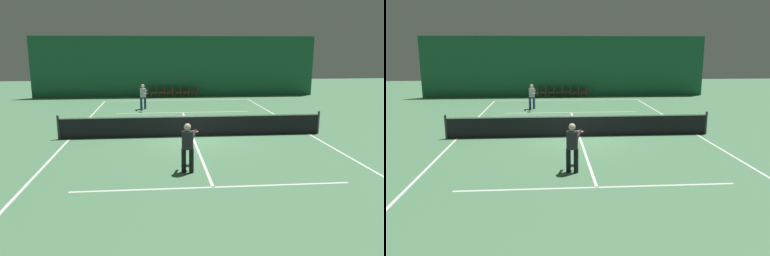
{
  "view_description": "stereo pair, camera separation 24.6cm",
  "coord_description": "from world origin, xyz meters",
  "views": [
    {
      "loc": [
        -1.58,
        -16.6,
        4.01
      ],
      "look_at": [
        -0.25,
        -2.5,
        0.94
      ],
      "focal_mm": 35.0,
      "sensor_mm": 36.0,
      "label": 1
    },
    {
      "loc": [
        -1.34,
        -16.62,
        4.01
      ],
      "look_at": [
        -0.25,
        -2.5,
        0.94
      ],
      "focal_mm": 35.0,
      "sensor_mm": 36.0,
      "label": 2
    }
  ],
  "objects": [
    {
      "name": "courtside_chair_2",
      "position": [
        -1.1,
        13.6,
        0.49
      ],
      "size": [
        0.44,
        0.44,
        0.84
      ],
      "rotation": [
        0.0,
        0.0,
        -1.57
      ],
      "color": "brown",
      "rests_on": "ground"
    },
    {
      "name": "player_far",
      "position": [
        -2.49,
        7.9,
        0.95
      ],
      "size": [
        0.57,
        1.38,
        1.64
      ],
      "rotation": [
        0.0,
        0.0,
        -1.4
      ],
      "color": "navy",
      "rests_on": "ground"
    },
    {
      "name": "ground_plane",
      "position": [
        0.0,
        0.0,
        0.0
      ],
      "size": [
        60.0,
        60.0,
        0.0
      ],
      "primitive_type": "plane",
      "color": "#4C7F56"
    },
    {
      "name": "courtside_chair_6",
      "position": [
        1.53,
        13.6,
        0.49
      ],
      "size": [
        0.44,
        0.44,
        0.84
      ],
      "rotation": [
        0.0,
        0.0,
        -1.57
      ],
      "color": "brown",
      "rests_on": "ground"
    },
    {
      "name": "court_line_sideline_left",
      "position": [
        -5.5,
        0.0,
        0.0
      ],
      "size": [
        0.1,
        23.8,
        0.0
      ],
      "color": "white",
      "rests_on": "ground"
    },
    {
      "name": "court_line_service_near",
      "position": [
        0.0,
        -6.4,
        0.0
      ],
      "size": [
        8.25,
        0.1,
        0.0
      ],
      "color": "white",
      "rests_on": "ground"
    },
    {
      "name": "courtside_chair_4",
      "position": [
        0.22,
        13.6,
        0.49
      ],
      "size": [
        0.44,
        0.44,
        0.84
      ],
      "rotation": [
        0.0,
        0.0,
        -1.57
      ],
      "color": "brown",
      "rests_on": "ground"
    },
    {
      "name": "court_line_service_far",
      "position": [
        0.0,
        6.4,
        0.0
      ],
      "size": [
        8.25,
        0.1,
        0.0
      ],
      "color": "white",
      "rests_on": "ground"
    },
    {
      "name": "court_line_baseline_far",
      "position": [
        0.0,
        11.9,
        0.0
      ],
      "size": [
        11.0,
        0.1,
        0.0
      ],
      "color": "white",
      "rests_on": "ground"
    },
    {
      "name": "court_line_sideline_right",
      "position": [
        5.5,
        0.0,
        0.0
      ],
      "size": [
        0.1,
        23.8,
        0.0
      ],
      "color": "white",
      "rests_on": "ground"
    },
    {
      "name": "courtside_chair_1",
      "position": [
        -1.76,
        13.6,
        0.49
      ],
      "size": [
        0.44,
        0.44,
        0.84
      ],
      "rotation": [
        0.0,
        0.0,
        -1.57
      ],
      "color": "brown",
      "rests_on": "ground"
    },
    {
      "name": "backdrop_curtain",
      "position": [
        0.0,
        14.15,
        2.43
      ],
      "size": [
        23.0,
        0.12,
        4.87
      ],
      "color": "#1E5B3D",
      "rests_on": "ground"
    },
    {
      "name": "tennis_net",
      "position": [
        0.0,
        0.0,
        0.51
      ],
      "size": [
        12.0,
        0.1,
        1.07
      ],
      "color": "black",
      "rests_on": "ground"
    },
    {
      "name": "courtside_chair_5",
      "position": [
        0.88,
        13.6,
        0.49
      ],
      "size": [
        0.44,
        0.44,
        0.84
      ],
      "rotation": [
        0.0,
        0.0,
        -1.57
      ],
      "color": "brown",
      "rests_on": "ground"
    },
    {
      "name": "court_line_centre",
      "position": [
        0.0,
        0.0,
        0.0
      ],
      "size": [
        0.1,
        12.8,
        0.0
      ],
      "color": "white",
      "rests_on": "ground"
    },
    {
      "name": "player_near",
      "position": [
        -0.62,
        -4.96,
        0.95
      ],
      "size": [
        0.74,
        1.38,
        1.63
      ],
      "rotation": [
        0.0,
        0.0,
        1.26
      ],
      "color": "black",
      "rests_on": "ground"
    },
    {
      "name": "courtside_chair_0",
      "position": [
        -2.42,
        13.6,
        0.49
      ],
      "size": [
        0.44,
        0.44,
        0.84
      ],
      "rotation": [
        0.0,
        0.0,
        -1.57
      ],
      "color": "brown",
      "rests_on": "ground"
    },
    {
      "name": "courtside_chair_3",
      "position": [
        -0.44,
        13.6,
        0.49
      ],
      "size": [
        0.44,
        0.44,
        0.84
      ],
      "rotation": [
        0.0,
        0.0,
        -1.57
      ],
      "color": "brown",
      "rests_on": "ground"
    }
  ]
}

